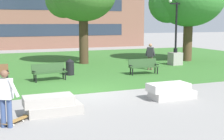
% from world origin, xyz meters
% --- Properties ---
extents(ground_plane, '(140.00, 140.00, 0.00)m').
position_xyz_m(ground_plane, '(0.00, 0.00, 0.00)').
color(ground_plane, gray).
extents(grass_lawn, '(40.00, 20.00, 0.02)m').
position_xyz_m(grass_lawn, '(0.00, 10.00, 0.01)').
color(grass_lawn, '#336628').
rests_on(grass_lawn, ground).
extents(concrete_block_center, '(1.92, 0.90, 0.64)m').
position_xyz_m(concrete_block_center, '(-2.01, -2.49, 0.31)').
color(concrete_block_center, '#9E9991').
rests_on(concrete_block_center, ground).
extents(concrete_block_left, '(1.92, 0.90, 0.64)m').
position_xyz_m(concrete_block_left, '(2.88, -2.13, 0.31)').
color(concrete_block_left, '#BCB7B2').
rests_on(concrete_block_left, ground).
extents(person_skateboarder, '(0.77, 0.75, 1.71)m').
position_xyz_m(person_skateboarder, '(-3.52, -3.36, 0.96)').
color(person_skateboarder, '#384C7A').
rests_on(person_skateboarder, ground).
extents(skateboard, '(0.88, 0.84, 0.14)m').
position_xyz_m(skateboard, '(-3.25, -3.05, 0.09)').
color(skateboard, olive).
rests_on(skateboard, ground).
extents(park_bench_near_left, '(1.83, 0.63, 0.90)m').
position_xyz_m(park_bench_near_left, '(4.66, 3.59, 0.54)').
color(park_bench_near_left, '#284723').
rests_on(park_bench_near_left, grass_lawn).
extents(park_bench_far_left, '(1.86, 0.78, 0.90)m').
position_xyz_m(park_bench_far_left, '(-0.93, 3.63, 0.54)').
color(park_bench_far_left, '#284723').
rests_on(park_bench_far_left, grass_lawn).
extents(lamp_post_right, '(1.32, 0.80, 4.86)m').
position_xyz_m(lamp_post_right, '(8.74, 6.41, 1.01)').
color(lamp_post_right, gray).
rests_on(lamp_post_right, grass_lawn).
extents(trash_bin, '(0.49, 0.49, 0.96)m').
position_xyz_m(trash_bin, '(0.53, 4.91, 0.50)').
color(trash_bin, black).
rests_on(trash_bin, grass_lawn).
extents(person_bystander_near_lawn, '(0.61, 0.46, 1.71)m').
position_xyz_m(person_bystander_near_lawn, '(5.86, 4.94, 0.98)').
color(person_bystander_near_lawn, brown).
rests_on(person_bystander_near_lawn, grass_lawn).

